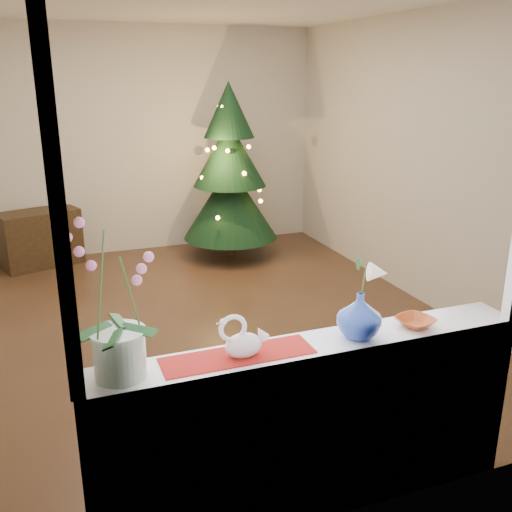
{
  "coord_description": "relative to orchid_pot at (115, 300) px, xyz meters",
  "views": [
    {
      "loc": [
        -1.12,
        -4.56,
        2.13
      ],
      "look_at": [
        0.07,
        -1.4,
        1.05
      ],
      "focal_mm": 40.0,
      "sensor_mm": 36.0,
      "label": 1
    }
  ],
  "objects": [
    {
      "name": "orchid_pot",
      "position": [
        0.0,
        0.0,
        0.0
      ],
      "size": [
        0.25,
        0.25,
        0.69
      ],
      "primitive_type": null,
      "rotation": [
        0.0,
        0.0,
        0.07
      ],
      "color": "beige",
      "rests_on": "windowsill"
    },
    {
      "name": "paperweight",
      "position": [
        1.1,
        -0.05,
        -0.31
      ],
      "size": [
        0.07,
        0.07,
        0.06
      ],
      "primitive_type": "sphere",
      "rotation": [
        0.0,
        0.0,
        -0.15
      ],
      "color": "white",
      "rests_on": "windowsill"
    },
    {
      "name": "swan",
      "position": [
        0.54,
        -0.02,
        -0.25
      ],
      "size": [
        0.25,
        0.17,
        0.2
      ],
      "primitive_type": null,
      "rotation": [
        0.0,
        0.0,
        -0.27
      ],
      "color": "silver",
      "rests_on": "windowsill"
    },
    {
      "name": "window_frame",
      "position": [
        0.9,
        -0.11,
        0.43
      ],
      "size": [
        2.22,
        0.06,
        1.6
      ],
      "primitive_type": null,
      "color": "white",
      "rests_on": "windowsill"
    },
    {
      "name": "ground",
      "position": [
        0.9,
        2.36,
        -1.27
      ],
      "size": [
        5.0,
        5.0,
        0.0
      ],
      "primitive_type": "plane",
      "color": "#3E2619",
      "rests_on": "ground"
    },
    {
      "name": "lily",
      "position": [
        1.13,
        -0.02,
        0.01
      ],
      "size": [
        0.14,
        0.08,
        0.19
      ],
      "primitive_type": null,
      "color": "silver",
      "rests_on": "blue_vase"
    },
    {
      "name": "window_apron",
      "position": [
        0.9,
        -0.1,
        -0.83
      ],
      "size": [
        2.2,
        0.08,
        0.88
      ],
      "primitive_type": "cube",
      "color": "white",
      "rests_on": "ground"
    },
    {
      "name": "wall_right",
      "position": [
        3.15,
        2.36,
        0.08
      ],
      "size": [
        0.1,
        5.0,
        2.7
      ],
      "primitive_type": "cube",
      "color": "beige",
      "rests_on": "ground"
    },
    {
      "name": "wall_front",
      "position": [
        0.9,
        -0.14,
        0.08
      ],
      "size": [
        4.5,
        0.1,
        2.7
      ],
      "primitive_type": "cube",
      "color": "beige",
      "rests_on": "ground"
    },
    {
      "name": "windowsill",
      "position": [
        0.9,
        -0.01,
        -0.37
      ],
      "size": [
        2.2,
        0.26,
        0.04
      ],
      "primitive_type": "cube",
      "color": "white",
      "rests_on": "window_apron"
    },
    {
      "name": "wall_back",
      "position": [
        0.9,
        4.86,
        0.08
      ],
      "size": [
        4.5,
        0.1,
        2.7
      ],
      "primitive_type": "cube",
      "color": "beige",
      "rests_on": "ground"
    },
    {
      "name": "blue_vase",
      "position": [
        1.13,
        -0.02,
        -0.22
      ],
      "size": [
        0.32,
        0.32,
        0.26
      ],
      "primitive_type": "imported",
      "rotation": [
        0.0,
        0.0,
        0.41
      ],
      "color": "navy",
      "rests_on": "windowsill"
    },
    {
      "name": "runner",
      "position": [
        0.52,
        -0.01,
        -0.34
      ],
      "size": [
        0.7,
        0.2,
        0.01
      ],
      "primitive_type": "cube",
      "color": "maroon",
      "rests_on": "windowsill"
    },
    {
      "name": "xmas_tree",
      "position": [
        1.86,
        4.18,
        -0.23
      ],
      "size": [
        1.36,
        1.36,
        2.07
      ],
      "primitive_type": null,
      "rotation": [
        0.0,
        0.0,
        -0.24
      ],
      "color": "black",
      "rests_on": "ground"
    },
    {
      "name": "side_table",
      "position": [
        -0.32,
        4.61,
        -0.94
      ],
      "size": [
        0.95,
        0.68,
        0.65
      ],
      "primitive_type": "cube",
      "rotation": [
        0.0,
        0.0,
        0.32
      ],
      "color": "black",
      "rests_on": "ground"
    },
    {
      "name": "amber_dish",
      "position": [
        1.46,
        -0.02,
        -0.33
      ],
      "size": [
        0.19,
        0.19,
        0.04
      ],
      "primitive_type": "imported",
      "rotation": [
        0.0,
        0.0,
        0.28
      ],
      "color": "#963B13",
      "rests_on": "windowsill"
    }
  ]
}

